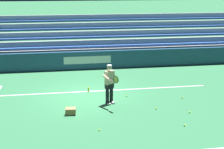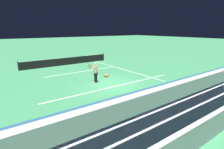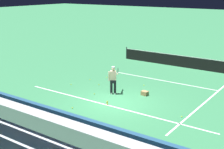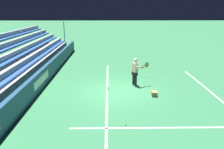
{
  "view_description": "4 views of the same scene",
  "coord_description": "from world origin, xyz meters",
  "px_view_note": "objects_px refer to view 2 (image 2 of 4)",
  "views": [
    {
      "loc": [
        0.87,
        13.59,
        4.99
      ],
      "look_at": [
        -1.02,
        1.42,
        1.36
      ],
      "focal_mm": 50.0,
      "sensor_mm": 36.0,
      "label": 1
    },
    {
      "loc": [
        -8.05,
        -11.0,
        4.43
      ],
      "look_at": [
        0.01,
        0.18,
        0.8
      ],
      "focal_mm": 28.0,
      "sensor_mm": 36.0,
      "label": 2
    },
    {
      "loc": [
        9.31,
        -13.46,
        6.25
      ],
      "look_at": [
        -0.61,
        0.61,
        1.42
      ],
      "focal_mm": 50.0,
      "sensor_mm": 36.0,
      "label": 3
    },
    {
      "loc": [
        11.91,
        -0.39,
        4.62
      ],
      "look_at": [
        -0.32,
        -0.21,
        0.93
      ],
      "focal_mm": 35.0,
      "sensor_mm": 36.0,
      "label": 4
    }
  ],
  "objects_px": {
    "tennis_ball_toward_net": "(91,87)",
    "tennis_ball_on_baseline": "(54,84)",
    "tennis_ball_far_left": "(144,76)",
    "tennis_ball_near_player": "(89,75)",
    "tennis_ball_by_box": "(57,91)",
    "tennis_ball_stray_back": "(71,84)",
    "water_bottle": "(115,85)",
    "tennis_ball_midcourt": "(114,95)",
    "ball_box_cardboard": "(106,76)",
    "tennis_ball_far_right": "(58,80)",
    "tennis_net": "(67,61)",
    "tennis_player": "(95,72)"
  },
  "relations": [
    {
      "from": "tennis_ball_by_box",
      "to": "water_bottle",
      "type": "bearing_deg",
      "value": -20.64
    },
    {
      "from": "tennis_ball_far_right",
      "to": "tennis_net",
      "type": "bearing_deg",
      "value": 61.17
    },
    {
      "from": "tennis_ball_midcourt",
      "to": "tennis_ball_toward_net",
      "type": "height_order",
      "value": "same"
    },
    {
      "from": "water_bottle",
      "to": "tennis_net",
      "type": "distance_m",
      "value": 10.3
    },
    {
      "from": "tennis_player",
      "to": "ball_box_cardboard",
      "type": "relative_size",
      "value": 4.29
    },
    {
      "from": "tennis_player",
      "to": "tennis_ball_midcourt",
      "type": "relative_size",
      "value": 25.98
    },
    {
      "from": "ball_box_cardboard",
      "to": "tennis_net",
      "type": "distance_m",
      "value": 7.76
    },
    {
      "from": "tennis_ball_far_left",
      "to": "tennis_ball_stray_back",
      "type": "height_order",
      "value": "same"
    },
    {
      "from": "tennis_ball_on_baseline",
      "to": "tennis_ball_midcourt",
      "type": "bearing_deg",
      "value": -61.08
    },
    {
      "from": "tennis_ball_near_player",
      "to": "water_bottle",
      "type": "height_order",
      "value": "water_bottle"
    },
    {
      "from": "tennis_ball_midcourt",
      "to": "tennis_ball_stray_back",
      "type": "xyz_separation_m",
      "value": [
        -1.36,
        4.11,
        0.0
      ]
    },
    {
      "from": "tennis_ball_stray_back",
      "to": "tennis_ball_toward_net",
      "type": "xyz_separation_m",
      "value": [
        0.91,
        -1.64,
        0.0
      ]
    },
    {
      "from": "tennis_ball_on_baseline",
      "to": "tennis_ball_by_box",
      "type": "relative_size",
      "value": 1.0
    },
    {
      "from": "ball_box_cardboard",
      "to": "tennis_ball_far_right",
      "type": "bearing_deg",
      "value": 157.29
    },
    {
      "from": "tennis_ball_stray_back",
      "to": "tennis_ball_on_baseline",
      "type": "height_order",
      "value": "same"
    },
    {
      "from": "tennis_ball_midcourt",
      "to": "tennis_ball_far_right",
      "type": "xyz_separation_m",
      "value": [
        -1.94,
        5.79,
        0.0
      ]
    },
    {
      "from": "tennis_ball_far_left",
      "to": "tennis_ball_on_baseline",
      "type": "bearing_deg",
      "value": 163.0
    },
    {
      "from": "tennis_ball_by_box",
      "to": "tennis_net",
      "type": "relative_size",
      "value": 0.01
    },
    {
      "from": "ball_box_cardboard",
      "to": "water_bottle",
      "type": "height_order",
      "value": "ball_box_cardboard"
    },
    {
      "from": "tennis_ball_near_player",
      "to": "tennis_ball_by_box",
      "type": "xyz_separation_m",
      "value": [
        -4.06,
        -2.62,
        0.0
      ]
    },
    {
      "from": "ball_box_cardboard",
      "to": "water_bottle",
      "type": "distance_m",
      "value": 2.73
    },
    {
      "from": "tennis_ball_far_left",
      "to": "tennis_ball_near_player",
      "type": "distance_m",
      "value": 5.32
    },
    {
      "from": "tennis_ball_midcourt",
      "to": "tennis_ball_near_player",
      "type": "relative_size",
      "value": 1.0
    },
    {
      "from": "tennis_ball_by_box",
      "to": "tennis_net",
      "type": "height_order",
      "value": "tennis_net"
    },
    {
      "from": "tennis_player",
      "to": "water_bottle",
      "type": "height_order",
      "value": "tennis_player"
    },
    {
      "from": "tennis_ball_midcourt",
      "to": "tennis_ball_toward_net",
      "type": "relative_size",
      "value": 1.0
    },
    {
      "from": "tennis_ball_toward_net",
      "to": "tennis_ball_on_baseline",
      "type": "bearing_deg",
      "value": 134.09
    },
    {
      "from": "tennis_ball_on_baseline",
      "to": "tennis_ball_far_left",
      "type": "bearing_deg",
      "value": -17.0
    },
    {
      "from": "ball_box_cardboard",
      "to": "tennis_ball_near_player",
      "type": "bearing_deg",
      "value": 120.91
    },
    {
      "from": "tennis_ball_midcourt",
      "to": "tennis_ball_stray_back",
      "type": "relative_size",
      "value": 1.0
    },
    {
      "from": "tennis_player",
      "to": "water_bottle",
      "type": "bearing_deg",
      "value": -65.35
    },
    {
      "from": "tennis_ball_far_right",
      "to": "tennis_player",
      "type": "bearing_deg",
      "value": -47.43
    },
    {
      "from": "tennis_ball_stray_back",
      "to": "tennis_ball_on_baseline",
      "type": "bearing_deg",
      "value": 155.18
    },
    {
      "from": "tennis_net",
      "to": "tennis_ball_toward_net",
      "type": "bearing_deg",
      "value": -101.08
    },
    {
      "from": "ball_box_cardboard",
      "to": "tennis_ball_toward_net",
      "type": "relative_size",
      "value": 6.06
    },
    {
      "from": "tennis_ball_midcourt",
      "to": "tennis_ball_by_box",
      "type": "distance_m",
      "value": 4.21
    },
    {
      "from": "tennis_ball_stray_back",
      "to": "tennis_ball_by_box",
      "type": "relative_size",
      "value": 1.0
    },
    {
      "from": "tennis_ball_by_box",
      "to": "tennis_net",
      "type": "xyz_separation_m",
      "value": [
        4.27,
        8.75,
        0.46
      ]
    },
    {
      "from": "tennis_ball_near_player",
      "to": "water_bottle",
      "type": "relative_size",
      "value": 0.3
    },
    {
      "from": "tennis_ball_on_baseline",
      "to": "water_bottle",
      "type": "distance_m",
      "value": 4.93
    },
    {
      "from": "tennis_ball_stray_back",
      "to": "water_bottle",
      "type": "bearing_deg",
      "value": -45.26
    },
    {
      "from": "tennis_ball_toward_net",
      "to": "tennis_ball_by_box",
      "type": "relative_size",
      "value": 1.0
    },
    {
      "from": "tennis_ball_stray_back",
      "to": "tennis_ball_far_right",
      "type": "height_order",
      "value": "same"
    },
    {
      "from": "tennis_ball_stray_back",
      "to": "tennis_net",
      "type": "xyz_separation_m",
      "value": [
        2.74,
        7.7,
        0.46
      ]
    },
    {
      "from": "tennis_player",
      "to": "tennis_ball_by_box",
      "type": "bearing_deg",
      "value": -177.45
    },
    {
      "from": "tennis_ball_far_left",
      "to": "water_bottle",
      "type": "relative_size",
      "value": 0.3
    },
    {
      "from": "tennis_player",
      "to": "tennis_ball_far_left",
      "type": "bearing_deg",
      "value": -10.92
    },
    {
      "from": "tennis_ball_on_baseline",
      "to": "tennis_ball_by_box",
      "type": "distance_m",
      "value": 1.64
    },
    {
      "from": "tennis_ball_far_left",
      "to": "tennis_ball_midcourt",
      "type": "xyz_separation_m",
      "value": [
        -5.25,
        -2.28,
        0.0
      ]
    },
    {
      "from": "ball_box_cardboard",
      "to": "tennis_net",
      "type": "relative_size",
      "value": 0.04
    }
  ]
}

